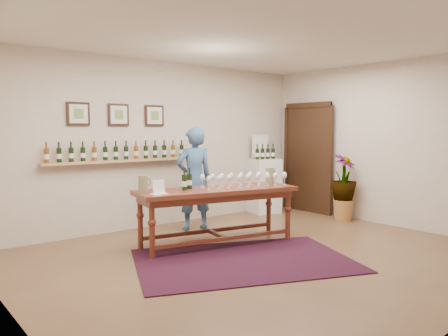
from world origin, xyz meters
TOP-DOWN VIEW (x-y plane):
  - ground at (0.00, 0.00)m, footprint 6.00×6.00m
  - room_shell at (2.11, 1.86)m, footprint 6.00×6.00m
  - rug at (-0.33, -0.00)m, footprint 3.13×2.66m
  - tasting_table at (-0.11, 0.83)m, footprint 2.40×1.19m
  - table_glasses at (0.30, 0.79)m, footprint 1.47×0.67m
  - table_bottles at (-0.51, 0.98)m, footprint 0.32×0.20m
  - pitcher_left at (-1.13, 1.10)m, footprint 0.18×0.18m
  - pitcher_right at (0.89, 0.76)m, footprint 0.19×0.19m
  - menu_card at (-1.03, 0.89)m, footprint 0.21×0.16m
  - display_pedestal at (2.15, 2.18)m, footprint 0.64×0.64m
  - pedestal_bottles at (2.12, 2.12)m, footprint 0.33×0.16m
  - info_sign at (2.18, 2.33)m, footprint 0.36×0.10m
  - potted_plant at (2.68, 0.68)m, footprint 0.64×0.64m
  - person at (0.21, 1.83)m, footprint 0.69×0.54m

SIDE VIEW (x-z plane):
  - ground at x=0.00m, z-range 0.00..0.00m
  - rug at x=-0.33m, z-range 0.00..0.01m
  - display_pedestal at x=2.15m, z-range 0.00..1.07m
  - potted_plant at x=2.68m, z-range 0.09..1.13m
  - tasting_table at x=-0.11m, z-range 0.29..1.10m
  - person at x=0.21m, z-range 0.00..1.69m
  - menu_card at x=-1.03m, z-range 0.82..1.00m
  - table_glasses at x=0.30m, z-range 0.82..1.01m
  - pitcher_left at x=-1.13m, z-range 0.82..1.05m
  - pitcher_right at x=0.89m, z-range 0.82..1.06m
  - table_bottles at x=-0.51m, z-range 0.82..1.14m
  - room_shell at x=2.11m, z-range -1.88..4.12m
  - pedestal_bottles at x=2.12m, z-range 1.07..1.39m
  - info_sign at x=2.18m, z-range 1.07..1.57m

